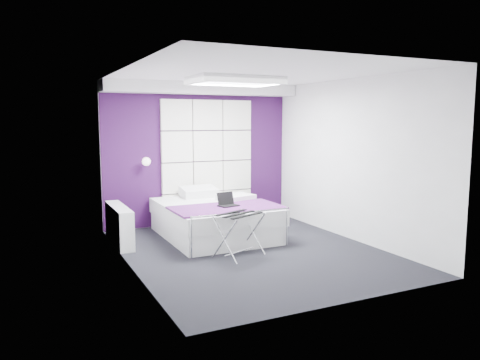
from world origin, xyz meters
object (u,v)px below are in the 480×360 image
object	(u,v)px
radiator	(119,225)
bed	(214,218)
wall_lamp	(146,161)
nightstand	(170,199)
luggage_rack	(239,235)
laptop	(227,203)

from	to	relation	value
radiator	bed	distance (m)	1.55
wall_lamp	nightstand	xyz separation A→B (m)	(0.41, -0.04, -0.70)
wall_lamp	luggage_rack	xyz separation A→B (m)	(0.76, -2.20, -0.91)
nightstand	laptop	distance (m)	1.47
nightstand	laptop	xyz separation A→B (m)	(0.53, -1.36, 0.12)
wall_lamp	bed	size ratio (longest dim) A/B	0.07
nightstand	laptop	world-z (taller)	laptop
bed	luggage_rack	distance (m)	1.25
bed	laptop	world-z (taller)	laptop
luggage_rack	laptop	world-z (taller)	laptop
bed	luggage_rack	size ratio (longest dim) A/B	3.30
radiator	luggage_rack	size ratio (longest dim) A/B	1.90
bed	luggage_rack	world-z (taller)	bed
radiator	nightstand	world-z (taller)	radiator
bed	nightstand	xyz separation A→B (m)	(-0.49, 0.92, 0.21)
nightstand	laptop	bearing A→B (deg)	-68.66
wall_lamp	nightstand	world-z (taller)	wall_lamp
luggage_rack	laptop	distance (m)	0.88
wall_lamp	nightstand	distance (m)	0.81
wall_lamp	luggage_rack	distance (m)	2.50
wall_lamp	laptop	distance (m)	1.78
nightstand	luggage_rack	xyz separation A→B (m)	(0.36, -2.16, -0.21)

